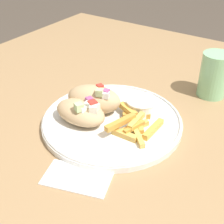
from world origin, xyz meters
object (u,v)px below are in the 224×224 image
Objects in this scene: fries_pile at (135,124)px; water_glass at (214,77)px; pita_sandwich_far at (94,99)px; plate at (112,121)px; sauce_ramekin at (141,105)px; pita_sandwich_near at (81,112)px.

fries_pile is 0.27m from water_glass.
fries_pile is at bearing -18.97° from pita_sandwich_far.
sauce_ramekin is (0.04, 0.07, 0.02)m from plate.
pita_sandwich_near is at bearing -158.86° from fries_pile.
plate is at bearing -120.22° from sauce_ramekin.
water_glass is (0.14, 0.26, 0.04)m from plate.
fries_pile reaches higher than plate.
water_glass is at bearing 58.08° from pita_sandwich_near.
water_glass is at bearing 37.05° from pita_sandwich_far.
sauce_ramekin is (-0.02, 0.07, 0.01)m from fries_pile.
water_glass is at bearing 61.00° from plate.
water_glass reaches higher than pita_sandwich_near.
plate is 0.08m from sauce_ramekin.
water_glass reaches higher than pita_sandwich_far.
pita_sandwich_near is 0.97× the size of fries_pile.
pita_sandwich_far is 1.93× the size of sauce_ramekin.
pita_sandwich_far is (-0.06, 0.01, 0.04)m from plate.
plate is at bearing 178.97° from fries_pile.
fries_pile is (0.11, 0.04, -0.01)m from pita_sandwich_near.
water_glass reaches higher than sauce_ramekin.
pita_sandwich_near is at bearing -139.87° from plate.
plate is 2.23× the size of pita_sandwich_far.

